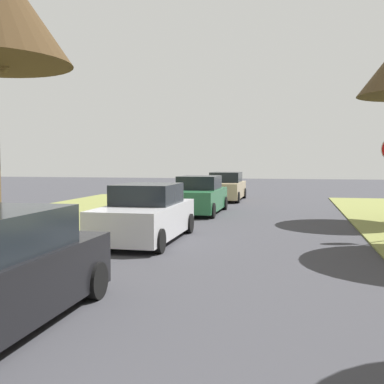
# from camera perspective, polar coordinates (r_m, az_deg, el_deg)

# --- Properties ---
(parked_sedan_silver) EXTENTS (1.95, 4.40, 1.57)m
(parked_sedan_silver) POSITION_cam_1_polar(r_m,az_deg,el_deg) (13.38, -5.52, -2.71)
(parked_sedan_silver) COLOR #BCBCC1
(parked_sedan_silver) RESTS_ON ground
(parked_sedan_green) EXTENTS (1.95, 4.40, 1.57)m
(parked_sedan_green) POSITION_cam_1_polar(r_m,az_deg,el_deg) (20.27, 0.81, -0.49)
(parked_sedan_green) COLOR #28663D
(parked_sedan_green) RESTS_ON ground
(parked_sedan_tan) EXTENTS (1.95, 4.40, 1.57)m
(parked_sedan_tan) POSITION_cam_1_polar(r_m,az_deg,el_deg) (26.92, 4.03, 0.55)
(parked_sedan_tan) COLOR tan
(parked_sedan_tan) RESTS_ON ground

